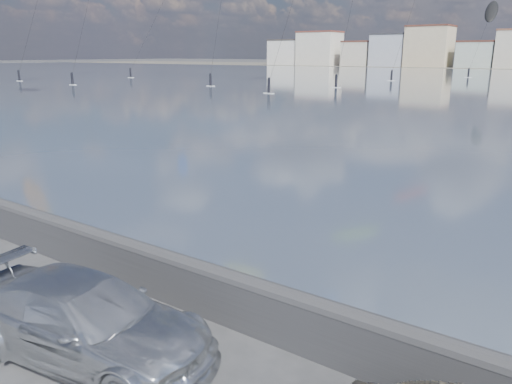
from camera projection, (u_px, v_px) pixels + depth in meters
ground at (60, 369)px, 7.98m from camera, size 700.00×700.00×0.00m
seawall at (177, 277)px, 9.94m from camera, size 400.00×0.36×1.08m
car_silver at (86, 320)px, 8.16m from camera, size 4.86×2.55×1.35m
kitesurfer_14 at (491, 12)px, 106.16m from camera, size 3.73×13.39×16.37m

